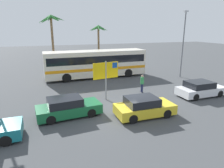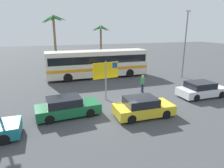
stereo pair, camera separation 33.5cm
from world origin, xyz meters
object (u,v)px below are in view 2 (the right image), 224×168
bus_front_coach (97,62)px  car_green (67,107)px  car_white (201,90)px  car_yellow (143,107)px  pedestrian_by_bus (143,82)px  ferry_sign (106,72)px

bus_front_coach → car_green: bearing=-115.1°
car_white → car_yellow: 6.87m
car_green → pedestrian_by_bus: bearing=18.5°
car_green → car_yellow: 5.05m
car_white → car_yellow: same height
car_white → pedestrian_by_bus: 5.03m
car_white → car_green: (-11.36, -0.34, -0.00)m
car_green → bus_front_coach: bearing=60.5°
bus_front_coach → pedestrian_by_bus: (2.39, -7.08, -0.82)m
bus_front_coach → pedestrian_by_bus: bearing=-71.3°
car_yellow → bus_front_coach: bearing=91.2°
bus_front_coach → ferry_sign: bearing=-99.3°
car_green → car_yellow: same height
bus_front_coach → car_white: bus_front_coach is taller
car_white → car_green: 11.37m
car_white → bus_front_coach: bearing=124.0°
bus_front_coach → ferry_sign: size_ratio=3.68×
bus_front_coach → ferry_sign: 7.95m
ferry_sign → pedestrian_by_bus: (3.67, 0.75, -1.36)m
car_green → pedestrian_by_bus: pedestrian_by_bus is taller
ferry_sign → car_green: 4.44m
bus_front_coach → pedestrian_by_bus: bus_front_coach is taller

